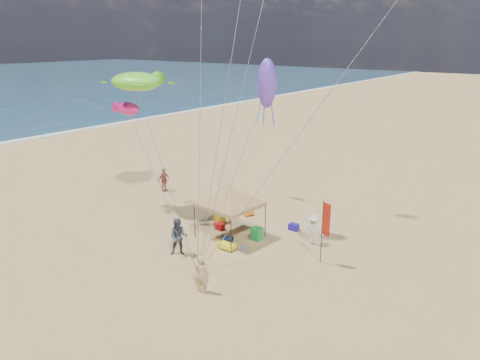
# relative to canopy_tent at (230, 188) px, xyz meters

# --- Properties ---
(ground) EXTENTS (280.00, 280.00, 0.00)m
(ground) POSITION_rel_canopy_tent_xyz_m (1.91, -4.58, -2.79)
(ground) COLOR tan
(ground) RESTS_ON ground
(canopy_tent) EXTENTS (5.42, 5.42, 3.35)m
(canopy_tent) POSITION_rel_canopy_tent_xyz_m (0.00, 0.00, 0.00)
(canopy_tent) COLOR black
(canopy_tent) RESTS_ON ground
(feather_flag) EXTENTS (0.47, 0.15, 3.17)m
(feather_flag) POSITION_rel_canopy_tent_xyz_m (5.45, 0.32, -0.68)
(feather_flag) COLOR black
(feather_flag) RESTS_ON ground
(cooler_red) EXTENTS (0.54, 0.38, 0.38)m
(cooler_red) POSITION_rel_canopy_tent_xyz_m (-1.16, 0.46, -2.60)
(cooler_red) COLOR #B00E10
(cooler_red) RESTS_ON ground
(cooler_blue) EXTENTS (0.54, 0.38, 0.38)m
(cooler_blue) POSITION_rel_canopy_tent_xyz_m (2.23, 2.94, -2.60)
(cooler_blue) COLOR #1F1292
(cooler_blue) RESTS_ON ground
(bag_navy) EXTENTS (0.69, 0.54, 0.36)m
(bag_navy) POSITION_rel_canopy_tent_xyz_m (0.28, -0.59, -2.61)
(bag_navy) COLOR #0E1F3F
(bag_navy) RESTS_ON ground
(bag_orange) EXTENTS (0.54, 0.69, 0.36)m
(bag_orange) POSITION_rel_canopy_tent_xyz_m (-1.08, 3.12, -2.61)
(bag_orange) COLOR orange
(bag_orange) RESTS_ON ground
(chair_green) EXTENTS (0.50, 0.50, 0.70)m
(chair_green) POSITION_rel_canopy_tent_xyz_m (1.34, 0.61, -2.44)
(chair_green) COLOR green
(chair_green) RESTS_ON ground
(chair_yellow) EXTENTS (0.50, 0.50, 0.70)m
(chair_yellow) POSITION_rel_canopy_tent_xyz_m (-1.79, 1.24, -2.44)
(chair_yellow) COLOR yellow
(chair_yellow) RESTS_ON ground
(crate_grey) EXTENTS (0.34, 0.30, 0.28)m
(crate_grey) POSITION_rel_canopy_tent_xyz_m (1.63, -0.89, -2.65)
(crate_grey) COLOR slate
(crate_grey) RESTS_ON ground
(beach_cart) EXTENTS (0.90, 0.50, 0.24)m
(beach_cart) POSITION_rel_canopy_tent_xyz_m (0.79, -1.26, -2.59)
(beach_cart) COLOR yellow
(beach_cart) RESTS_ON ground
(person_near_a) EXTENTS (0.71, 0.59, 1.68)m
(person_near_a) POSITION_rel_canopy_tent_xyz_m (2.61, -5.09, -1.95)
(person_near_a) COLOR tan
(person_near_a) RESTS_ON ground
(person_near_b) EXTENTS (1.18, 1.15, 1.91)m
(person_near_b) POSITION_rel_canopy_tent_xyz_m (-0.67, -3.20, -1.83)
(person_near_b) COLOR #38434C
(person_near_b) RESTS_ON ground
(person_near_c) EXTENTS (1.10, 0.72, 1.60)m
(person_near_c) POSITION_rel_canopy_tent_xyz_m (3.94, 2.02, -1.99)
(person_near_c) COLOR silver
(person_near_c) RESTS_ON ground
(person_far_a) EXTENTS (0.42, 0.98, 1.66)m
(person_far_a) POSITION_rel_canopy_tent_xyz_m (-8.63, 3.26, -1.96)
(person_far_a) COLOR #933B38
(person_far_a) RESTS_ON ground
(turtle_kite) EXTENTS (3.35, 2.72, 1.09)m
(turtle_kite) POSITION_rel_canopy_tent_xyz_m (-7.17, 0.15, 5.11)
(turtle_kite) COLOR #69E22E
(turtle_kite) RESTS_ON ground
(fish_kite) EXTENTS (1.88, 1.11, 0.79)m
(fish_kite) POSITION_rel_canopy_tent_xyz_m (-7.96, 0.06, 3.45)
(fish_kite) COLOR #FF1D8F
(fish_kite) RESTS_ON ground
(squid_kite) EXTENTS (1.24, 1.24, 2.52)m
(squid_kite) POSITION_rel_canopy_tent_xyz_m (0.91, 1.93, 5.34)
(squid_kite) COLOR #683ED6
(squid_kite) RESTS_ON ground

